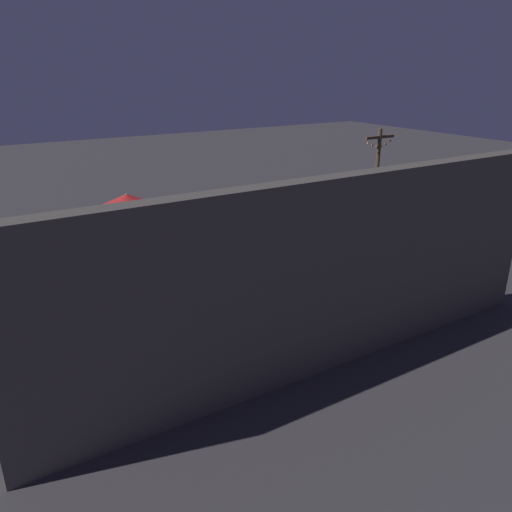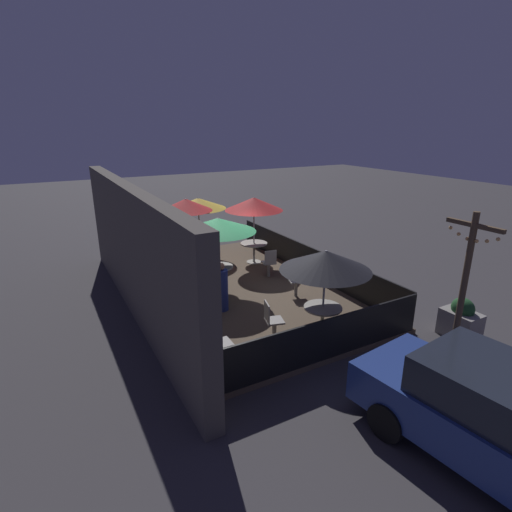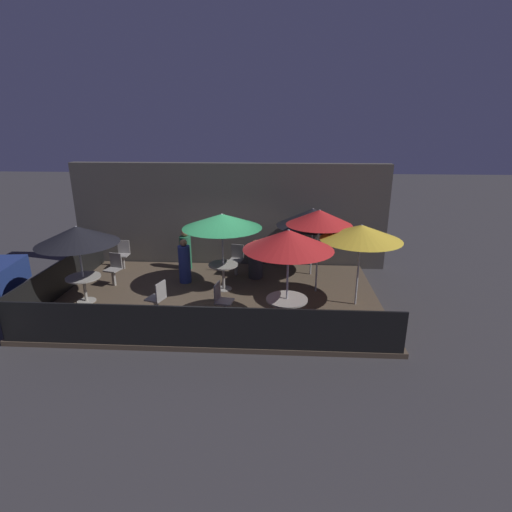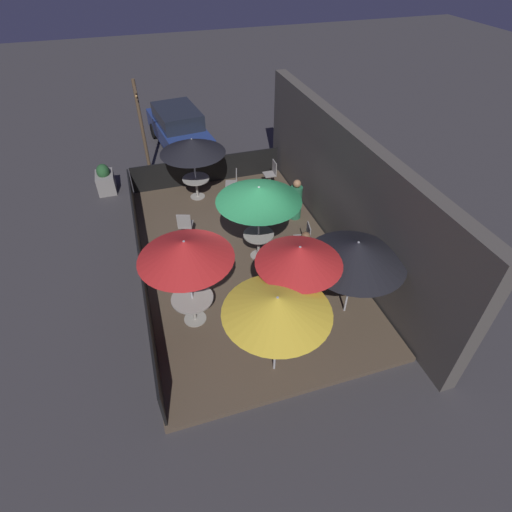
# 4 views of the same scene
# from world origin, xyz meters

# --- Properties ---
(ground_plane) EXTENTS (60.00, 60.00, 0.00)m
(ground_plane) POSITION_xyz_m (0.00, 0.00, 0.00)
(ground_plane) COLOR #383538
(patio_deck) EXTENTS (8.86, 5.44, 0.12)m
(patio_deck) POSITION_xyz_m (0.00, 0.00, 0.06)
(patio_deck) COLOR brown
(patio_deck) RESTS_ON ground_plane
(building_wall) EXTENTS (10.46, 0.36, 3.48)m
(building_wall) POSITION_xyz_m (0.00, 2.95, 1.74)
(building_wall) COLOR #4C4742
(building_wall) RESTS_ON ground_plane
(fence_front) EXTENTS (8.66, 0.05, 0.95)m
(fence_front) POSITION_xyz_m (0.00, -2.68, 0.59)
(fence_front) COLOR black
(fence_front) RESTS_ON patio_deck
(fence_side_left) EXTENTS (0.05, 5.24, 0.95)m
(fence_side_left) POSITION_xyz_m (-4.38, 0.00, 0.59)
(fence_side_left) COLOR black
(fence_side_left) RESTS_ON patio_deck
(patio_umbrella_0) EXTENTS (2.03, 2.03, 2.37)m
(patio_umbrella_0) POSITION_xyz_m (1.89, -1.66, 2.26)
(patio_umbrella_0) COLOR #B2B2B7
(patio_umbrella_0) RESTS_ON patio_deck
(patio_umbrella_1) EXTENTS (2.09, 2.09, 2.09)m
(patio_umbrella_1) POSITION_xyz_m (-3.49, -0.56, 1.98)
(patio_umbrella_1) COLOR #B2B2B7
(patio_umbrella_1) RESTS_ON patio_deck
(patio_umbrella_2) EXTENTS (2.21, 2.21, 2.23)m
(patio_umbrella_2) POSITION_xyz_m (0.11, 0.49, 2.15)
(patio_umbrella_2) COLOR #B2B2B7
(patio_umbrella_2) RESTS_ON patio_deck
(patio_umbrella_3) EXTENTS (2.23, 2.23, 2.12)m
(patio_umbrella_3) POSITION_xyz_m (2.70, 1.86, 1.98)
(patio_umbrella_3) COLOR #B2B2B7
(patio_umbrella_3) RESTS_ON patio_deck
(patio_umbrella_4) EXTENTS (2.07, 2.07, 2.17)m
(patio_umbrella_4) POSITION_xyz_m (3.74, -0.32, 2.09)
(patio_umbrella_4) COLOR #B2B2B7
(patio_umbrella_4) RESTS_ON patio_deck
(patio_umbrella_5) EXTENTS (1.80, 1.80, 2.37)m
(patio_umbrella_5) POSITION_xyz_m (2.76, 0.50, 2.28)
(patio_umbrella_5) COLOR #B2B2B7
(patio_umbrella_5) RESTS_ON patio_deck
(dining_table_0) EXTENTS (0.96, 0.96, 0.72)m
(dining_table_0) POSITION_xyz_m (1.89, -1.66, 0.70)
(dining_table_0) COLOR #9E998E
(dining_table_0) RESTS_ON patio_deck
(dining_table_1) EXTENTS (0.90, 0.90, 0.71)m
(dining_table_1) POSITION_xyz_m (-3.49, -0.56, 0.69)
(dining_table_1) COLOR #9E998E
(dining_table_1) RESTS_ON patio_deck
(dining_table_2) EXTENTS (0.84, 0.84, 0.77)m
(dining_table_2) POSITION_xyz_m (0.11, 0.49, 0.73)
(dining_table_2) COLOR #9E998E
(dining_table_2) RESTS_ON patio_deck
(patio_chair_0) EXTENTS (0.47, 0.47, 0.95)m
(patio_chair_0) POSITION_xyz_m (0.36, 1.73, 0.65)
(patio_chair_0) COLOR gray
(patio_chair_0) RESTS_ON patio_deck
(patio_chair_1) EXTENTS (0.51, 0.51, 0.93)m
(patio_chair_1) POSITION_xyz_m (-1.28, -1.31, 0.63)
(patio_chair_1) COLOR gray
(patio_chair_1) RESTS_ON patio_deck
(patio_chair_2) EXTENTS (0.49, 0.49, 0.96)m
(patio_chair_2) POSITION_xyz_m (-3.16, 0.64, 0.65)
(patio_chair_2) COLOR gray
(patio_chair_2) RESTS_ON patio_deck
(patio_chair_3) EXTENTS (0.41, 0.41, 0.92)m
(patio_chair_3) POSITION_xyz_m (-3.44, 2.08, 0.62)
(patio_chair_3) COLOR gray
(patio_chair_3) RESTS_ON patio_deck
(patio_chair_4) EXTENTS (0.47, 0.47, 0.94)m
(patio_chair_4) POSITION_xyz_m (0.33, -1.38, 0.64)
(patio_chair_4) COLOR gray
(patio_chair_4) RESTS_ON patio_deck
(patron_0) EXTENTS (0.48, 0.48, 1.21)m
(patron_0) POSITION_xyz_m (0.97, 1.48, 0.65)
(patron_0) COLOR #333338
(patron_0) RESTS_ON patio_deck
(patron_1) EXTENTS (0.46, 0.46, 1.33)m
(patron_1) POSITION_xyz_m (-1.36, 2.17, 0.72)
(patron_1) COLOR #236642
(patron_1) RESTS_ON patio_deck
(patron_2) EXTENTS (0.36, 0.36, 1.34)m
(patron_2) POSITION_xyz_m (-1.12, 0.97, 0.73)
(patron_2) COLOR navy
(patron_2) RESTS_ON patio_deck
(planter_box) EXTENTS (0.85, 0.60, 1.01)m
(planter_box) POSITION_xyz_m (-5.03, -3.50, 0.45)
(planter_box) COLOR gray
(planter_box) RESTS_ON ground_plane
(light_post) EXTENTS (1.10, 0.12, 3.41)m
(light_post) POSITION_xyz_m (-5.93, -1.92, 1.92)
(light_post) COLOR brown
(light_post) RESTS_ON ground_plane
(parked_car_0) EXTENTS (4.54, 2.22, 1.62)m
(parked_car_0) POSITION_xyz_m (-7.80, -0.44, 0.85)
(parked_car_0) COLOR navy
(parked_car_0) RESTS_ON ground_plane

